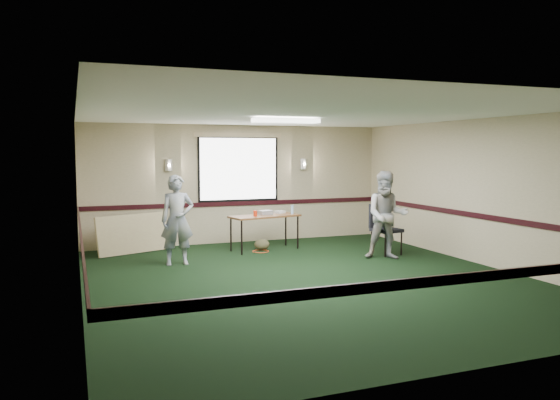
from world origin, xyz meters
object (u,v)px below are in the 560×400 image
object	(u,v)px
folding_table	(265,218)
person_left	(177,220)
conference_chair	(383,225)
person_right	(387,215)
projector	(265,212)

from	to	relation	value
folding_table	person_left	world-z (taller)	person_left
conference_chair	person_right	distance (m)	0.59
projector	person_right	xyz separation A→B (m)	(1.86, -1.86, 0.07)
folding_table	person_right	world-z (taller)	person_right
folding_table	person_right	distance (m)	2.59
person_right	folding_table	bearing A→B (deg)	163.88
projector	person_right	size ratio (longest dim) A/B	0.16
projector	conference_chair	xyz separation A→B (m)	(2.08, -1.37, -0.19)
conference_chair	person_left	distance (m)	4.17
projector	person_left	distance (m)	2.27
person_right	conference_chair	bearing A→B (deg)	91.60
conference_chair	person_right	size ratio (longest dim) A/B	0.60
folding_table	person_right	size ratio (longest dim) A/B	0.92
folding_table	projector	size ratio (longest dim) A/B	5.85
projector	person_right	bearing A→B (deg)	-53.93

